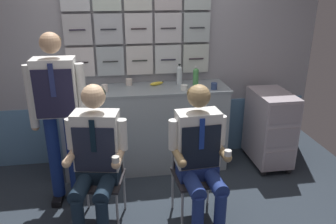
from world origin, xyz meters
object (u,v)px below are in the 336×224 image
Objects in this scene: service_trolley at (270,127)px; folding_chair_right at (194,163)px; crew_member_right at (200,152)px; snack_banana at (157,84)px; water_bottle_clear at (196,78)px; crew_member_left at (96,154)px; crew_member_standing at (58,107)px; paper_cup_blue at (129,82)px; folding_chair_left at (101,166)px.

folding_chair_right is at bearing -145.03° from service_trolley.
snack_banana is at bearing 100.61° from crew_member_right.
water_bottle_clear is 1.46× the size of snack_banana.
crew_member_left is 0.88m from crew_member_right.
crew_member_right is at bearing -79.39° from snack_banana.
paper_cup_blue is (0.68, 0.69, 0.02)m from crew_member_standing.
snack_banana is at bearing 168.61° from service_trolley.
folding_chair_left is 1.41m from water_bottle_clear.
folding_chair_right is 1.04m from water_bottle_clear.
paper_cup_blue is (-0.53, 1.24, 0.30)m from crew_member_right.
crew_member_left is 5.19× the size of water_bottle_clear.
paper_cup_blue reaches higher than service_trolley.
crew_member_standing is at bearing -162.02° from water_bottle_clear.
snack_banana reaches higher than service_trolley.
folding_chair_left is at bearing -107.46° from paper_cup_blue.
folding_chair_left is 0.65× the size of crew_member_right.
paper_cup_blue is 0.43× the size of snack_banana.
folding_chair_right is 3.35× the size of water_bottle_clear.
folding_chair_right is at bearing 93.93° from crew_member_right.
water_bottle_clear is (-0.89, 0.08, 0.61)m from service_trolley.
crew_member_left is 1.31m from snack_banana.
paper_cup_blue is at bearing 170.28° from snack_banana.
crew_member_right reaches higher than snack_banana.
folding_chair_left is 11.38× the size of paper_cup_blue.
service_trolley is 5.22× the size of snack_banana.
service_trolley is 3.58× the size of water_bottle_clear.
crew_member_left is 0.78× the size of crew_member_standing.
snack_banana is (-0.22, 1.18, 0.28)m from crew_member_right.
folding_chair_right is (0.83, -0.08, 0.00)m from folding_chair_left.
paper_cup_blue is at bearing 161.61° from water_bottle_clear.
water_bottle_clear is (1.03, 0.76, 0.57)m from folding_chair_left.
crew_member_standing is (-0.34, 0.46, 0.27)m from crew_member_left.
folding_chair_left is 0.90m from crew_member_right.
folding_chair_left is at bearing -160.46° from service_trolley.
paper_cup_blue is at bearing 115.74° from folding_chair_right.
service_trolley is at bearing 23.18° from crew_member_left.
folding_chair_left is 4.88× the size of snack_banana.
crew_member_standing reaches higher than crew_member_left.
crew_member_standing reaches higher than paper_cup_blue.
snack_banana is at bearing 155.58° from water_bottle_clear.
snack_banana is at bearing 56.62° from folding_chair_left.
crew_member_right is at bearing -24.11° from crew_member_standing.
folding_chair_left is 0.64× the size of crew_member_left.
water_bottle_clear is 0.46m from snack_banana.
crew_member_right is 1.24m from snack_banana.
crew_member_standing is 6.67× the size of water_bottle_clear.
crew_member_standing is at bearing 162.24° from folding_chair_right.
snack_banana is at bearing -9.72° from paper_cup_blue.
crew_member_right is at bearing -66.76° from paper_cup_blue.
paper_cup_blue is at bearing 45.50° from crew_member_standing.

